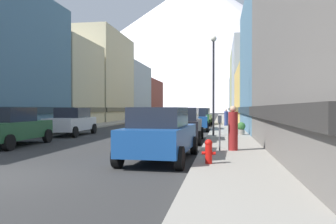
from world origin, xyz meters
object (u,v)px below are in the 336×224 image
(car_right_3, at_px, (201,117))
(pedestrian_0, at_px, (233,130))
(pedestrian_1, at_px, (226,118))
(car_left_0, at_px, (11,127))
(streetlamp_right, at_px, (213,70))
(potted_plant_1, at_px, (241,128))
(car_right_2, at_px, (195,119))
(potted_plant_0, at_px, (57,121))
(car_right_0, at_px, (160,134))
(parking_meter_near, at_px, (220,128))
(car_driving_0, at_px, (165,115))
(car_right_1, at_px, (182,125))
(fire_hydrant_near, at_px, (209,151))
(car_left_1, at_px, (72,121))
(car_driving_1, at_px, (190,115))

(car_right_3, xyz_separation_m, pedestrian_0, (2.45, -21.02, 0.03))
(pedestrian_0, xyz_separation_m, pedestrian_1, (-0.00, 18.44, -0.08))
(car_left_0, height_order, streetlamp_right, streetlamp_right)
(potted_plant_1, distance_m, pedestrian_1, 10.84)
(car_right_2, distance_m, potted_plant_0, 10.91)
(car_right_0, bearing_deg, parking_meter_near, 40.72)
(car_driving_0, height_order, parking_meter_near, car_driving_0)
(car_right_1, bearing_deg, fire_hydrant_near, -77.68)
(car_right_1, distance_m, car_right_2, 8.68)
(fire_hydrant_near, height_order, potted_plant_1, potted_plant_1)
(potted_plant_0, bearing_deg, car_driving_0, 74.19)
(car_left_0, distance_m, potted_plant_1, 12.63)
(parking_meter_near, relative_size, pedestrian_1, 0.87)
(car_left_0, xyz_separation_m, streetlamp_right, (9.15, 5.65, 3.09))
(car_right_1, bearing_deg, pedestrian_0, -60.53)
(car_driving_0, distance_m, pedestrian_0, 31.59)
(car_left_0, bearing_deg, car_right_0, -21.83)
(car_left_1, distance_m, pedestrian_1, 14.95)
(car_right_0, height_order, fire_hydrant_near, car_right_0)
(car_driving_1, relative_size, pedestrian_0, 2.60)
(streetlamp_right, bearing_deg, car_left_1, 176.05)
(car_left_0, xyz_separation_m, car_right_0, (7.59, -3.04, 0.00))
(car_right_0, distance_m, car_driving_0, 33.00)
(potted_plant_1, distance_m, streetlamp_right, 3.90)
(fire_hydrant_near, relative_size, parking_meter_near, 0.53)
(car_driving_1, xyz_separation_m, potted_plant_1, (5.40, -24.25, -0.33))
(car_right_1, relative_size, parking_meter_near, 3.33)
(car_left_1, bearing_deg, parking_meter_near, -38.66)
(car_right_1, bearing_deg, potted_plant_0, 146.32)
(car_right_2, relative_size, potted_plant_0, 4.68)
(car_left_1, bearing_deg, streetlamp_right, -3.95)
(car_right_1, height_order, pedestrian_1, car_right_1)
(car_right_1, height_order, fire_hydrant_near, car_right_1)
(car_left_0, bearing_deg, car_driving_0, 85.74)
(car_driving_1, xyz_separation_m, pedestrian_0, (4.65, -31.89, 0.03))
(pedestrian_0, bearing_deg, car_left_0, 173.80)
(fire_hydrant_near, distance_m, parking_meter_near, 3.00)
(car_right_3, bearing_deg, potted_plant_0, -138.70)
(pedestrian_1, bearing_deg, pedestrian_0, -90.00)
(car_left_0, height_order, car_right_1, same)
(car_right_0, height_order, car_right_1, same)
(parking_meter_near, xyz_separation_m, pedestrian_0, (0.50, 0.27, -0.08))
(fire_hydrant_near, bearing_deg, car_left_0, 155.04)
(car_driving_1, bearing_deg, parking_meter_near, -82.65)
(car_left_0, bearing_deg, car_right_1, 23.11)
(potted_plant_0, xyz_separation_m, potted_plant_1, (14.00, -3.90, -0.15))
(fire_hydrant_near, distance_m, pedestrian_0, 3.34)
(potted_plant_0, relative_size, potted_plant_1, 1.24)
(car_driving_0, xyz_separation_m, pedestrian_0, (7.85, -30.60, 0.03))
(car_right_3, bearing_deg, car_right_1, -89.99)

